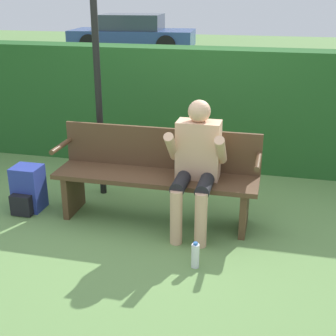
% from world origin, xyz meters
% --- Properties ---
extents(ground_plane, '(40.00, 40.00, 0.00)m').
position_xyz_m(ground_plane, '(0.00, 0.00, 0.00)').
color(ground_plane, '#668E4C').
extents(hedge_back, '(12.00, 0.45, 1.48)m').
position_xyz_m(hedge_back, '(0.00, 1.69, 0.74)').
color(hedge_back, '#235623').
rests_on(hedge_back, ground).
extents(park_bench, '(1.96, 0.47, 0.89)m').
position_xyz_m(park_bench, '(0.00, 0.07, 0.47)').
color(park_bench, '#513823').
rests_on(park_bench, ground).
extents(person_seated, '(0.54, 0.60, 1.22)m').
position_xyz_m(person_seated, '(0.40, -0.06, 0.68)').
color(person_seated, '#DBA884').
rests_on(person_seated, ground).
extents(backpack, '(0.28, 0.34, 0.47)m').
position_xyz_m(backpack, '(-1.33, -0.07, 0.22)').
color(backpack, '#283893').
rests_on(backpack, ground).
extents(water_bottle, '(0.07, 0.07, 0.23)m').
position_xyz_m(water_bottle, '(0.53, -0.74, 0.11)').
color(water_bottle, white).
rests_on(water_bottle, ground).
extents(signpost, '(0.38, 0.09, 2.61)m').
position_xyz_m(signpost, '(-0.74, 0.50, 1.46)').
color(signpost, black).
rests_on(signpost, ground).
extents(parked_car, '(4.51, 2.20, 1.30)m').
position_xyz_m(parked_car, '(-4.21, 12.66, 0.63)').
color(parked_car, '#2D4784').
rests_on(parked_car, ground).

